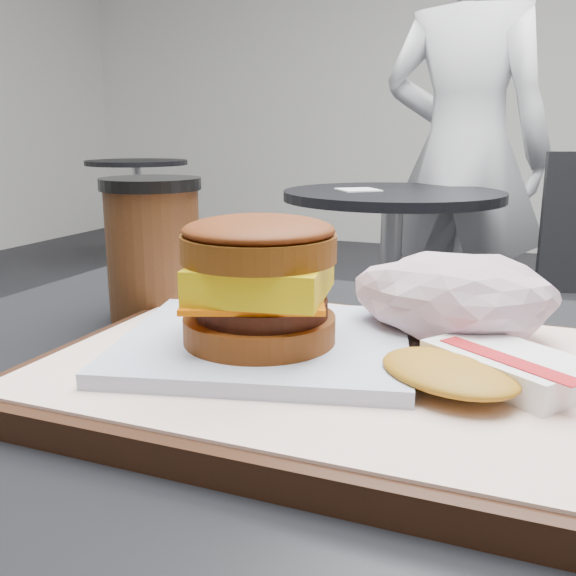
% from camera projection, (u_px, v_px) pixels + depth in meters
% --- Properties ---
extents(serving_tray, '(0.38, 0.28, 0.02)m').
position_uv_depth(serving_tray, '(338.00, 374.00, 0.42)').
color(serving_tray, black).
rests_on(serving_tray, customer_table).
extents(breakfast_sandwich, '(0.23, 0.21, 0.09)m').
position_uv_depth(breakfast_sandwich, '(262.00, 296.00, 0.42)').
color(breakfast_sandwich, silver).
rests_on(breakfast_sandwich, serving_tray).
extents(hash_brown, '(0.14, 0.13, 0.02)m').
position_uv_depth(hash_brown, '(482.00, 369.00, 0.37)').
color(hash_brown, white).
rests_on(hash_brown, serving_tray).
extents(crumpled_wrapper, '(0.14, 0.11, 0.06)m').
position_uv_depth(crumpled_wrapper, '(454.00, 296.00, 0.45)').
color(crumpled_wrapper, silver).
rests_on(crumpled_wrapper, serving_tray).
extents(coffee_cup, '(0.09, 0.09, 0.13)m').
position_uv_depth(coffee_cup, '(153.00, 247.00, 0.57)').
color(coffee_cup, '#452410').
rests_on(coffee_cup, customer_table).
extents(neighbor_table, '(0.70, 0.70, 0.75)m').
position_uv_depth(neighbor_table, '(391.00, 253.00, 2.08)').
color(neighbor_table, black).
rests_on(neighbor_table, ground).
extents(napkin, '(0.17, 0.17, 0.00)m').
position_uv_depth(napkin, '(358.00, 190.00, 2.05)').
color(napkin, white).
rests_on(napkin, neighbor_table).
extents(neighbor_chair, '(0.64, 0.51, 0.88)m').
position_uv_depth(neighbor_chair, '(562.00, 279.00, 1.89)').
color(neighbor_chair, '#AFAFB4').
rests_on(neighbor_chair, ground).
extents(patron, '(0.68, 0.51, 1.69)m').
position_uv_depth(patron, '(463.00, 156.00, 2.32)').
color(patron, silver).
rests_on(patron, ground).
extents(bg_table_mid, '(0.66, 0.66, 0.75)m').
position_uv_depth(bg_table_mid, '(138.00, 189.00, 4.22)').
color(bg_table_mid, black).
rests_on(bg_table_mid, ground).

